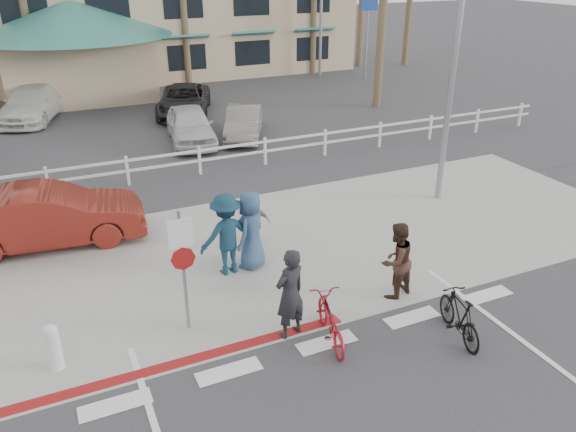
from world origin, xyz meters
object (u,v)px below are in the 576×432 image
sign_post (183,265)px  bike_red (330,321)px  bike_black (459,316)px  car_white_sedan (49,216)px

sign_post → bike_red: size_ratio=1.68×
bike_black → sign_post: bearing=-15.0°
sign_post → bike_red: (2.40, -1.53, -1.00)m
bike_black → car_white_sedan: size_ratio=0.34×
bike_red → car_white_sedan: bearing=-42.2°
bike_red → sign_post: bearing=-20.1°
sign_post → car_white_sedan: bearing=113.9°
bike_red → bike_black: bike_black is taller
bike_black → car_white_sedan: (-6.96, 7.49, 0.30)m
bike_red → car_white_sedan: car_white_sedan is taller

